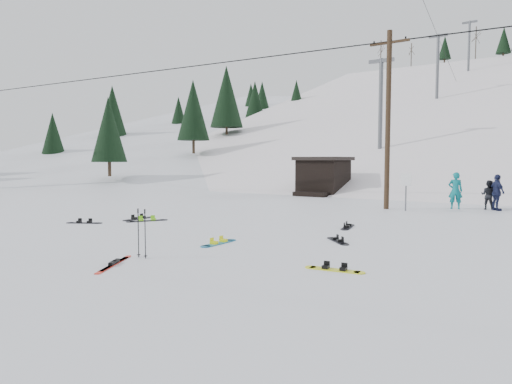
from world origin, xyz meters
The scene contains 23 objects.
ground centered at (0.00, 0.00, 0.00)m, with size 200.00×200.00×0.00m, color silver.
ski_slope centered at (0.00, 55.00, -12.00)m, with size 60.00×75.00×45.00m, color white.
ridge_left centered at (-36.00, 48.00, -11.00)m, with size 34.00×85.00×38.00m, color silver.
treeline_left centered at (-34.00, 40.00, 0.00)m, with size 20.00×64.00×10.00m, color black, non-canonical shape.
treeline_crest centered at (0.00, 86.00, 0.00)m, with size 50.00×6.00×10.00m, color black, non-canonical shape.
utility_pole centered at (2.00, 14.00, 4.68)m, with size 2.00×0.26×9.00m.
trail_sign centered at (3.10, 13.58, 1.27)m, with size 0.50×0.09×1.85m.
lift_hut centered at (-5.00, 20.94, 1.36)m, with size 3.40×4.10×2.75m.
lift_tower_near centered at (-4.00, 30.00, 7.86)m, with size 2.20×0.36×8.00m.
lift_tower_mid centered at (-4.00, 50.00, 14.36)m, with size 2.20×0.36×8.00m.
lift_tower_far centered at (-4.00, 70.00, 20.86)m, with size 2.20×0.36×8.00m.
hero_snowboard centered at (1.08, 1.51, 0.03)m, with size 0.33×1.56×0.11m.
hero_skis centered at (0.76, -2.06, 0.03)m, with size 1.02×1.73×0.10m.
ski_poles centered at (0.71, -1.14, 0.65)m, with size 0.35×0.09×1.26m.
board_scatter_a centered at (-6.14, 1.94, 0.03)m, with size 1.32×0.85×0.10m.
board_scatter_b centered at (-5.36, 4.03, 0.03)m, with size 0.30×1.62×0.11m.
board_scatter_c centered at (-4.57, 3.79, 0.03)m, with size 1.02×1.52×0.12m.
board_scatter_d centered at (3.88, 3.87, 0.03)m, with size 1.09×1.07×0.10m.
board_scatter_e centered at (5.36, 0.41, 0.03)m, with size 1.40×0.42×0.10m.
board_scatter_f centered at (2.96, 6.79, 0.03)m, with size 0.58×1.53×0.11m.
skier_teal centered at (4.92, 15.97, 0.95)m, with size 0.69×0.45×1.89m, color #0B7076.
skier_dark centered at (6.37, 16.60, 0.75)m, with size 0.72×0.56×1.49m, color black.
skier_navy centered at (6.78, 16.31, 0.90)m, with size 1.06×0.44×1.81m, color #1B2144.
Camera 1 is at (9.67, -9.02, 2.50)m, focal length 32.00 mm.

